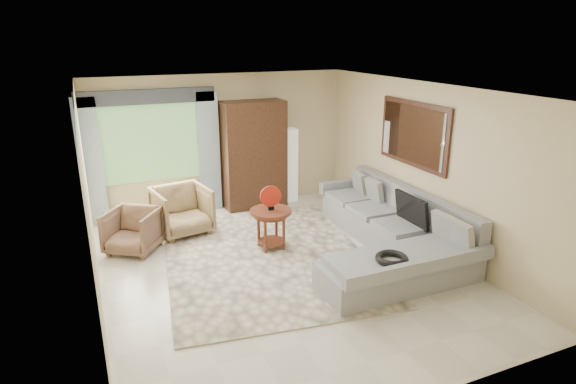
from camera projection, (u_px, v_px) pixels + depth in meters
name	position (u px, v px, depth m)	size (l,w,h in m)	color
ground	(282.00, 268.00, 7.11)	(6.00, 6.00, 0.00)	silver
area_rug	(266.00, 256.00, 7.47)	(3.00, 4.00, 0.02)	beige
sectional_sofa	(391.00, 236.00, 7.53)	(2.30, 3.46, 0.90)	#999BA1
tv_screen	(412.00, 210.00, 7.40)	(0.06, 0.74, 0.48)	black
garden_hose	(392.00, 258.00, 6.19)	(0.43, 0.43, 0.09)	black
coffee_table	(271.00, 229.00, 7.65)	(0.66, 0.66, 0.66)	#4D1E14
red_disc	(271.00, 196.00, 7.48)	(0.34, 0.34, 0.03)	#A81F10
armchair_left	(133.00, 231.00, 7.57)	(0.74, 0.76, 0.69)	brown
armchair_right	(182.00, 210.00, 8.26)	(0.88, 0.90, 0.82)	#A08557
potted_plant	(119.00, 219.00, 8.26)	(0.49, 0.42, 0.54)	#999999
armoire	(254.00, 155.00, 9.36)	(1.20, 0.55, 2.10)	black
floor_lamp	(290.00, 165.00, 9.80)	(0.24, 0.24, 1.50)	silver
window	(150.00, 143.00, 8.75)	(1.80, 0.04, 1.40)	#669E59
curtain_left	(91.00, 164.00, 8.35)	(0.40, 0.08, 2.30)	#9EB7CC
curtain_right	(209.00, 152.00, 9.15)	(0.40, 0.08, 2.30)	#9EB7CC
valance	(147.00, 97.00, 8.42)	(2.40, 0.12, 0.26)	#1E232D
wall_mirror	(413.00, 134.00, 7.79)	(0.05, 1.70, 1.05)	black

